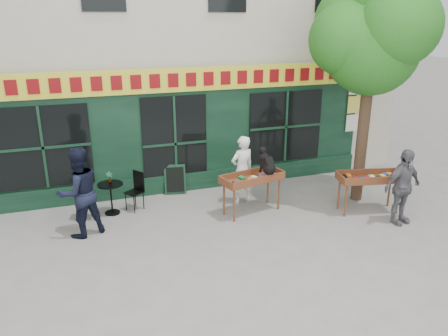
% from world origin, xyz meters
% --- Properties ---
extents(ground, '(80.00, 80.00, 0.00)m').
position_xyz_m(ground, '(0.00, 0.00, 0.00)').
color(ground, slate).
rests_on(ground, ground).
extents(building, '(14.00, 7.26, 10.00)m').
position_xyz_m(building, '(0.00, 5.97, 4.97)').
color(building, beige).
rests_on(building, ground).
extents(street_tree, '(3.05, 2.90, 5.60)m').
position_xyz_m(street_tree, '(4.34, 0.36, 4.11)').
color(street_tree, '#382619').
rests_on(street_tree, ground).
extents(book_cart_center, '(1.60, 0.94, 0.99)m').
position_xyz_m(book_cart_center, '(1.41, 0.44, 0.82)').
color(book_cart_center, brown).
rests_on(book_cart_center, ground).
extents(dog, '(0.46, 0.66, 0.60)m').
position_xyz_m(dog, '(1.76, 0.39, 1.29)').
color(dog, black).
rests_on(dog, book_cart_center).
extents(woman, '(0.71, 0.55, 1.74)m').
position_xyz_m(woman, '(1.41, 1.09, 0.87)').
color(woman, white).
rests_on(woman, ground).
extents(book_cart_right, '(1.60, 0.92, 0.99)m').
position_xyz_m(book_cart_right, '(4.09, -0.44, 0.82)').
color(book_cart_right, brown).
rests_on(book_cart_right, ground).
extents(man_right, '(1.08, 0.57, 1.76)m').
position_xyz_m(man_right, '(4.39, -1.19, 0.88)').
color(man_right, '#5B5B61').
rests_on(man_right, ground).
extents(bistro_table, '(0.60, 0.60, 0.76)m').
position_xyz_m(bistro_table, '(-1.79, 1.45, 0.54)').
color(bistro_table, black).
rests_on(bistro_table, ground).
extents(bistro_chair_left, '(0.43, 0.42, 0.95)m').
position_xyz_m(bistro_chair_left, '(-2.43, 1.37, 0.56)').
color(bistro_chair_left, black).
rests_on(bistro_chair_left, ground).
extents(bistro_chair_right, '(0.50, 0.50, 0.95)m').
position_xyz_m(bistro_chair_right, '(-1.17, 1.55, 0.56)').
color(bistro_chair_right, black).
rests_on(bistro_chair_right, ground).
extents(potted_plant, '(0.16, 0.11, 0.29)m').
position_xyz_m(potted_plant, '(-1.79, 1.45, 0.91)').
color(potted_plant, gray).
rests_on(potted_plant, bistro_table).
extents(man_left, '(1.18, 1.07, 1.97)m').
position_xyz_m(man_left, '(-2.49, 0.55, 0.99)').
color(man_left, black).
rests_on(man_left, ground).
extents(chalkboard, '(0.58, 0.28, 0.79)m').
position_xyz_m(chalkboard, '(-0.06, 2.19, 0.40)').
color(chalkboard, black).
rests_on(chalkboard, ground).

